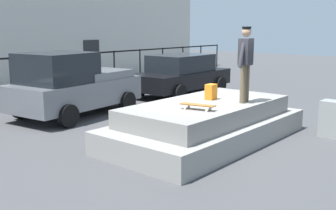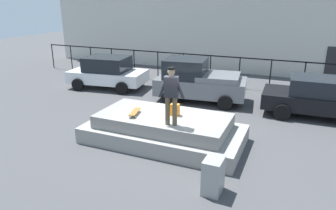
{
  "view_description": "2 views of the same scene",
  "coord_description": "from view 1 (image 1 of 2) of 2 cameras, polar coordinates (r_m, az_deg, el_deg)",
  "views": [
    {
      "loc": [
        -7.94,
        -5.56,
        2.7
      ],
      "look_at": [
        -0.18,
        1.02,
        0.72
      ],
      "focal_mm": 43.56,
      "sensor_mm": 36.0,
      "label": 1
    },
    {
      "loc": [
        3.73,
        -8.84,
        4.51
      ],
      "look_at": [
        -0.54,
        1.08,
        0.84
      ],
      "focal_mm": 33.22,
      "sensor_mm": 36.0,
      "label": 2
    }
  ],
  "objects": [
    {
      "name": "skateboard",
      "position": [
        8.72,
        4.16,
        -0.02
      ],
      "size": [
        0.36,
        0.8,
        0.12
      ],
      "color": "brown",
      "rests_on": "concrete_ledge"
    },
    {
      "name": "fence_row",
      "position": [
        15.47,
        -18.6,
        4.57
      ],
      "size": [
        24.06,
        0.06,
        1.65
      ],
      "color": "black",
      "rests_on": "ground_plane"
    },
    {
      "name": "ground_plane",
      "position": [
        10.06,
        5.12,
        -4.61
      ],
      "size": [
        60.0,
        60.0,
        0.0
      ],
      "primitive_type": "plane",
      "color": "#424244"
    },
    {
      "name": "skateboarder",
      "position": [
        9.61,
        10.8,
        6.31
      ],
      "size": [
        0.81,
        0.31,
        1.75
      ],
      "color": "brown",
      "rests_on": "concrete_ledge"
    },
    {
      "name": "car_black_sedan_far",
      "position": [
        16.24,
        1.81,
        4.34
      ],
      "size": [
        4.53,
        2.28,
        1.59
      ],
      "color": "black",
      "rests_on": "ground_plane"
    },
    {
      "name": "backpack",
      "position": [
        9.95,
        6.03,
        1.84
      ],
      "size": [
        0.3,
        0.22,
        0.38
      ],
      "primitive_type": "cube",
      "rotation": [
        0.0,
        0.0,
        0.09
      ],
      "color": "orange",
      "rests_on": "concrete_ledge"
    },
    {
      "name": "concrete_ledge",
      "position": [
        9.74,
        5.43,
        -2.57
      ],
      "size": [
        5.21,
        2.59,
        0.94
      ],
      "color": "gray",
      "rests_on": "ground_plane"
    },
    {
      "name": "utility_box",
      "position": [
        10.81,
        22.15,
        -1.84
      ],
      "size": [
        0.45,
        0.61,
        0.9
      ],
      "primitive_type": "cube",
      "rotation": [
        0.0,
        0.0,
        -0.02
      ],
      "color": "gray",
      "rests_on": "ground_plane"
    },
    {
      "name": "car_grey_pickup_mid",
      "position": [
        12.65,
        -13.27,
        2.79
      ],
      "size": [
        4.28,
        2.56,
        1.95
      ],
      "color": "slate",
      "rests_on": "ground_plane"
    }
  ]
}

